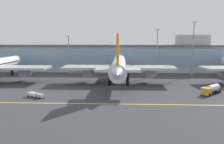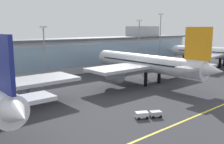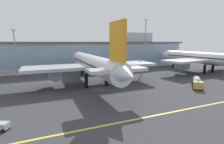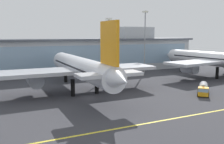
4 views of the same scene
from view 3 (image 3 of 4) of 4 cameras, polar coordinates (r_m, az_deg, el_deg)
ground_plane at (r=52.79m, az=-4.41°, el=-5.88°), size 183.95×183.95×0.00m
taxiway_centreline_stripe at (r=33.90m, az=8.01°, el=-15.18°), size 147.16×0.50×0.01m
terminal_building at (r=92.48m, az=-12.00°, el=5.54°), size 134.39×14.00×19.62m
airliner_near_right at (r=57.92m, az=-6.13°, el=2.50°), size 43.60×53.16×18.95m
airliner_far_right at (r=92.63m, az=27.88°, el=4.01°), size 45.64×52.82×18.31m
fuel_tanker_truck at (r=61.51m, az=26.33°, el=-3.18°), size 8.17×8.05×2.90m
apron_light_mast_west at (r=82.37m, az=1.58°, el=10.12°), size 1.80×1.80×22.20m
apron_light_mast_centre at (r=79.36m, az=-29.43°, el=7.72°), size 1.80×1.80×19.36m
apron_light_mast_east at (r=92.66m, az=10.96°, el=11.10°), size 1.80×1.80×25.63m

